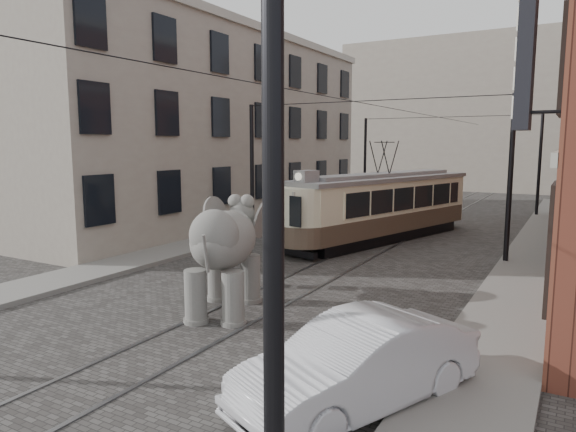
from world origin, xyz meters
The scene contains 10 objects.
ground centered at (0.00, 0.00, 0.00)m, with size 120.00×120.00×0.00m, color #484542.
tram_rails centered at (0.00, 0.00, 0.01)m, with size 1.54×80.00×0.02m, color slate, non-canonical shape.
sidewalk_right centered at (6.00, 0.00, 0.07)m, with size 2.00×60.00×0.15m, color slate.
sidewalk_left centered at (-6.50, 0.00, 0.07)m, with size 2.00×60.00×0.15m, color slate.
stucco_building centered at (-11.00, 10.00, 5.00)m, with size 7.00×24.00×10.00m, color gray.
distant_block centered at (0.00, 40.00, 7.00)m, with size 28.00×10.00×14.00m, color gray.
catenary centered at (-0.20, 5.00, 3.00)m, with size 11.00×30.20×6.00m, color black, non-canonical shape.
tram centered at (-0.24, 8.39, 2.19)m, with size 2.28×11.06×4.39m, color beige, non-canonical shape.
elephant centered at (-0.39, -3.18, 1.44)m, with size 2.59×4.71×2.88m, color #5F5D58, non-canonical shape.
parked_car centered at (4.41, -6.04, 0.73)m, with size 1.56×4.44×1.46m, color #BDBCC1.
Camera 1 is at (7.35, -13.55, 4.26)m, focal length 32.27 mm.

